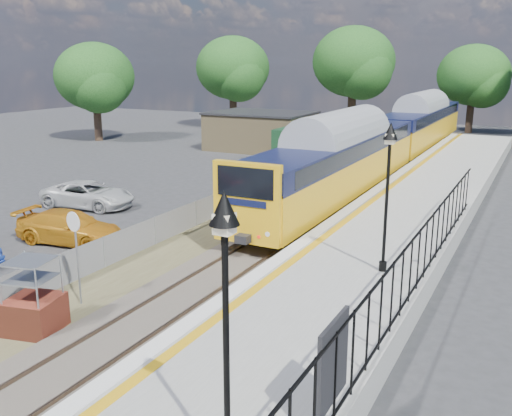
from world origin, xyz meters
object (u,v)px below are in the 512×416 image
Objects in this scene: speed_sign at (75,242)px; car_yellow at (70,227)px; train at (390,136)px; victorian_lamp_south at (225,272)px; victorian_lamp_north at (389,163)px; brick_plinth at (33,298)px; car_white at (88,194)px.

speed_sign is 0.66× the size of car_yellow.
speed_sign is (-2.68, -26.14, -0.30)m from train.
victorian_lamp_south is 1.01× the size of car_yellow.
victorian_lamp_south and victorian_lamp_north have the same top height.
brick_plinth is at bearing -149.92° from car_yellow.
victorian_lamp_north is 13.32m from car_yellow.
brick_plinth is (-7.80, -6.67, -3.28)m from victorian_lamp_north.
train is (-5.30, 21.34, -1.96)m from victorian_lamp_north.
train reaches higher than car_yellow.
car_white is (-11.03, -16.83, -1.68)m from train.
victorian_lamp_south is at bearing -80.05° from train.
speed_sign is at bearing 95.40° from brick_plinth.
victorian_lamp_north is 22.07m from train.
victorian_lamp_south is at bearing -88.85° from victorian_lamp_north.
victorian_lamp_north is 9.58m from speed_sign.
victorian_lamp_north reaches higher than train.
car_yellow is 0.95× the size of car_white.
speed_sign reaches higher than car_white.
car_white is (-8.35, 9.31, -1.38)m from speed_sign.
victorian_lamp_south reaches higher than brick_plinth.
car_yellow is at bearing 146.35° from speed_sign.
speed_sign is at bearing -141.07° from car_yellow.
train reaches higher than speed_sign.
speed_sign reaches higher than brick_plinth.
train is 8.99× the size of car_yellow.
victorian_lamp_north is 0.96× the size of car_white.
brick_plinth is at bearing -149.18° from car_white.
car_yellow is (-4.84, 4.50, -1.38)m from speed_sign.
victorian_lamp_south reaches higher than speed_sign.
train is 28.15m from brick_plinth.
victorian_lamp_south reaches higher than car_white.
victorian_lamp_south is at bearing -22.58° from brick_plinth.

